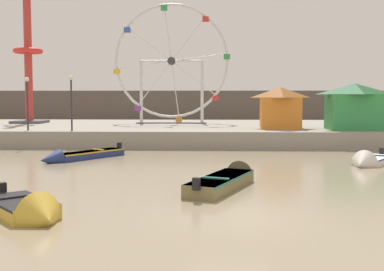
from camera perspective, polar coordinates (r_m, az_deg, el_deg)
The scene contains 13 objects.
ground_plane at distance 15.62m, azimuth 4.47°, elevation -9.12°, with size 240.00×240.00×0.00m, color gray.
quay_promenade at distance 43.24m, azimuth 2.98°, elevation 0.44°, with size 110.00×18.21×1.24m, color gray.
distant_town_skyline at distance 63.39m, azimuth 2.73°, elevation 3.16°, with size 140.00×3.00×4.40m, color #564C47.
motorboat_mustard_yellow at distance 15.92m, azimuth -18.20°, elevation -8.16°, with size 3.54×3.73×1.40m.
motorboat_olive_wood at distance 20.69m, azimuth 4.30°, elevation -4.95°, with size 3.35×6.05×1.21m.
motorboat_white_red_stripe at distance 28.29m, azimuth 19.58°, elevation -2.79°, with size 3.30×3.95×1.36m.
motorboat_navy_blue at distance 29.68m, azimuth -12.98°, elevation -2.27°, with size 4.21×5.49×1.06m.
ferris_wheel_white_frame at distance 45.30m, azimuth -2.36°, elevation 8.25°, with size 10.52×1.20×10.76m.
drop_tower_red_tower at distance 48.01m, azimuth -18.24°, elevation 7.89°, with size 2.80×2.80×12.39m.
carnival_booth_green_kiosk at distance 38.30m, azimuth 18.12°, elevation 3.26°, with size 4.12×3.23×3.39m.
carnival_booth_orange_canopy at distance 38.88m, azimuth 10.06°, elevation 3.25°, with size 3.44×3.90×3.15m.
promenade_lamp_near at distance 36.22m, azimuth -13.66°, elevation 4.56°, with size 0.32×0.32×3.91m.
promenade_lamp_far at distance 37.55m, azimuth -18.35°, elevation 4.37°, with size 0.32×0.32×3.81m.
Camera 1 is at (-0.63, -15.17, 3.67)m, focal length 46.58 mm.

